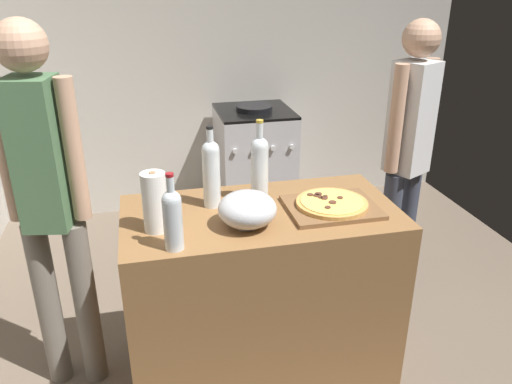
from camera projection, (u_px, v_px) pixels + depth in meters
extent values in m
cube|color=#6B5B4C|center=(253.00, 291.00, 3.30)|extent=(4.11, 3.42, 0.02)
cube|color=#BCB7AD|center=(213.00, 52.00, 4.08)|extent=(4.11, 0.10, 2.60)
cube|color=olive|center=(261.00, 297.00, 2.44)|extent=(1.23, 0.64, 0.92)
cube|color=brown|center=(332.00, 207.00, 2.27)|extent=(0.40, 0.32, 0.02)
cylinder|color=tan|center=(332.00, 203.00, 2.26)|extent=(0.32, 0.32, 0.02)
cylinder|color=#EAC660|center=(332.00, 201.00, 2.26)|extent=(0.28, 0.28, 0.00)
cylinder|color=brown|center=(340.00, 198.00, 2.28)|extent=(0.03, 0.03, 0.01)
cylinder|color=brown|center=(325.00, 196.00, 2.30)|extent=(0.02, 0.02, 0.01)
cylinder|color=brown|center=(316.00, 195.00, 2.31)|extent=(0.03, 0.03, 0.01)
cylinder|color=brown|center=(310.00, 195.00, 2.31)|extent=(0.03, 0.03, 0.01)
cylinder|color=brown|center=(328.00, 207.00, 2.19)|extent=(0.03, 0.03, 0.01)
cylinder|color=brown|center=(333.00, 202.00, 2.24)|extent=(0.03, 0.03, 0.01)
cylinder|color=brown|center=(318.00, 194.00, 2.32)|extent=(0.03, 0.03, 0.01)
cylinder|color=brown|center=(324.00, 198.00, 2.28)|extent=(0.03, 0.03, 0.01)
cylinder|color=brown|center=(321.00, 197.00, 2.29)|extent=(0.02, 0.02, 0.01)
cylinder|color=#B2B2B7|center=(247.00, 225.00, 2.13)|extent=(0.10, 0.10, 0.01)
ellipsoid|color=silver|center=(247.00, 209.00, 2.10)|extent=(0.25, 0.25, 0.15)
cylinder|color=white|center=(155.00, 202.00, 2.04)|extent=(0.10, 0.10, 0.25)
cylinder|color=#997551|center=(155.00, 202.00, 2.04)|extent=(0.03, 0.03, 0.26)
cylinder|color=silver|center=(260.00, 174.00, 2.31)|extent=(0.08, 0.08, 0.27)
sphere|color=silver|center=(260.00, 146.00, 2.25)|extent=(0.08, 0.08, 0.08)
cylinder|color=silver|center=(260.00, 132.00, 2.23)|extent=(0.03, 0.03, 0.08)
cylinder|color=gold|center=(260.00, 121.00, 2.21)|extent=(0.03, 0.03, 0.01)
cylinder|color=silver|center=(212.00, 178.00, 2.26)|extent=(0.08, 0.08, 0.27)
sphere|color=silver|center=(210.00, 150.00, 2.20)|extent=(0.08, 0.08, 0.08)
cylinder|color=silver|center=(210.00, 137.00, 2.18)|extent=(0.03, 0.03, 0.07)
cylinder|color=black|center=(210.00, 127.00, 2.16)|extent=(0.03, 0.03, 0.01)
cylinder|color=silver|center=(173.00, 225.00, 1.92)|extent=(0.07, 0.07, 0.20)
sphere|color=silver|center=(171.00, 200.00, 1.87)|extent=(0.07, 0.07, 0.07)
cylinder|color=silver|center=(170.00, 186.00, 1.85)|extent=(0.03, 0.03, 0.07)
cylinder|color=maroon|center=(169.00, 175.00, 1.83)|extent=(0.03, 0.03, 0.01)
cube|color=#B7B7BC|center=(254.00, 166.00, 4.11)|extent=(0.58, 0.59, 0.89)
cube|color=black|center=(254.00, 111.00, 3.93)|extent=(0.58, 0.59, 0.02)
cylinder|color=silver|center=(235.00, 151.00, 3.69)|extent=(0.04, 0.02, 0.04)
cylinder|color=silver|center=(254.00, 150.00, 3.72)|extent=(0.04, 0.02, 0.04)
cylinder|color=silver|center=(273.00, 148.00, 3.75)|extent=(0.04, 0.02, 0.04)
cylinder|color=silver|center=(292.00, 147.00, 3.78)|extent=(0.04, 0.02, 0.04)
cylinder|color=black|center=(254.00, 108.00, 3.90)|extent=(0.28, 0.28, 0.04)
cylinder|color=slate|center=(48.00, 305.00, 2.43)|extent=(0.11, 0.11, 0.87)
cylinder|color=slate|center=(86.00, 305.00, 2.43)|extent=(0.11, 0.11, 0.87)
cube|color=#4C724C|center=(40.00, 155.00, 2.12)|extent=(0.23, 0.23, 0.65)
cylinder|color=tan|center=(5.00, 152.00, 2.11)|extent=(0.08, 0.08, 0.62)
cylinder|color=tan|center=(74.00, 151.00, 2.12)|extent=(0.08, 0.08, 0.62)
sphere|color=tan|center=(20.00, 45.00, 1.94)|extent=(0.21, 0.21, 0.21)
cylinder|color=#383D4C|center=(405.00, 229.00, 3.17)|extent=(0.11, 0.11, 0.84)
cylinder|color=#383D4C|center=(388.00, 238.00, 3.07)|extent=(0.11, 0.11, 0.84)
cube|color=silver|center=(411.00, 118.00, 2.83)|extent=(0.27, 0.27, 0.63)
cylinder|color=tan|center=(426.00, 111.00, 2.91)|extent=(0.08, 0.08, 0.60)
cylinder|color=tan|center=(396.00, 120.00, 2.74)|extent=(0.08, 0.08, 0.60)
sphere|color=tan|center=(421.00, 38.00, 2.66)|extent=(0.20, 0.20, 0.20)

